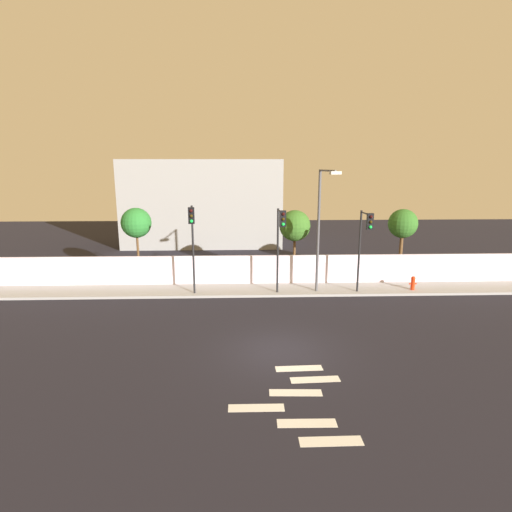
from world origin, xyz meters
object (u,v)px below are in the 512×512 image
object	(u,v)px
traffic_light_left	(365,235)
street_lamp_curbside	(321,222)
roadside_tree_midleft	(295,226)
roadside_tree_leftmost	(136,223)
roadside_tree_midright	(403,224)
traffic_light_right	(192,232)
fire_hydrant	(413,282)
traffic_light_center	(280,234)

from	to	relation	value
traffic_light_left	street_lamp_curbside	xyz separation A→B (m)	(-2.41, 0.67, 0.68)
roadside_tree_midleft	roadside_tree_leftmost	bearing A→B (deg)	-180.00
roadside_tree_midright	traffic_light_right	bearing A→B (deg)	-165.70
fire_hydrant	roadside_tree_leftmost	distance (m)	17.57
traffic_light_left	fire_hydrant	world-z (taller)	traffic_light_left
street_lamp_curbside	fire_hydrant	distance (m)	6.93
fire_hydrant	roadside_tree_midright	bearing A→B (deg)	86.54
traffic_light_right	roadside_tree_midleft	xyz separation A→B (m)	(6.21, 3.38, -0.20)
street_lamp_curbside	roadside_tree_midleft	bearing A→B (deg)	110.45
fire_hydrant	roadside_tree_midright	world-z (taller)	roadside_tree_midright
traffic_light_left	fire_hydrant	xyz separation A→B (m)	(3.39, 0.94, -3.09)
roadside_tree_midright	roadside_tree_midleft	bearing A→B (deg)	180.00
roadside_tree_leftmost	roadside_tree_midleft	distance (m)	10.15
traffic_light_center	street_lamp_curbside	xyz separation A→B (m)	(2.36, 0.51, 0.61)
traffic_light_center	roadside_tree_midright	xyz separation A→B (m)	(8.32, 3.45, -0.02)
street_lamp_curbside	roadside_tree_leftmost	size ratio (longest dim) A/B	1.46
roadside_tree_midleft	traffic_light_center	bearing A→B (deg)	-110.13
traffic_light_left	traffic_light_right	size ratio (longest dim) A/B	0.94
traffic_light_right	roadside_tree_midleft	world-z (taller)	traffic_light_right
roadside_tree_leftmost	fire_hydrant	bearing A→B (deg)	-8.92
street_lamp_curbside	roadside_tree_midright	size ratio (longest dim) A/B	1.51
traffic_light_left	traffic_light_center	bearing A→B (deg)	178.05
street_lamp_curbside	roadside_tree_midleft	size ratio (longest dim) A/B	1.52
traffic_light_center	roadside_tree_leftmost	size ratio (longest dim) A/B	1.02
traffic_light_left	roadside_tree_midleft	distance (m)	5.03
fire_hydrant	roadside_tree_midleft	distance (m)	8.01
roadside_tree_midleft	roadside_tree_midright	size ratio (longest dim) A/B	0.99
traffic_light_right	roadside_tree_midright	world-z (taller)	traffic_light_right
traffic_light_center	traffic_light_left	bearing A→B (deg)	-1.95
traffic_light_center	roadside_tree_midleft	bearing A→B (deg)	69.87
street_lamp_curbside	roadside_tree_leftmost	distance (m)	11.63
street_lamp_curbside	fire_hydrant	world-z (taller)	street_lamp_curbside
roadside_tree_midleft	fire_hydrant	bearing A→B (deg)	-21.21
traffic_light_center	roadside_tree_leftmost	world-z (taller)	traffic_light_center
traffic_light_right	fire_hydrant	xyz separation A→B (m)	(13.10, 0.71, -3.28)
traffic_light_right	street_lamp_curbside	distance (m)	7.33
traffic_light_center	traffic_light_right	size ratio (longest dim) A/B	0.97
traffic_light_left	fire_hydrant	distance (m)	4.68
street_lamp_curbside	roadside_tree_midright	distance (m)	6.68
traffic_light_center	roadside_tree_leftmost	distance (m)	9.53
traffic_light_center	roadside_tree_midright	bearing A→B (deg)	22.51
street_lamp_curbside	traffic_light_left	bearing A→B (deg)	-15.58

